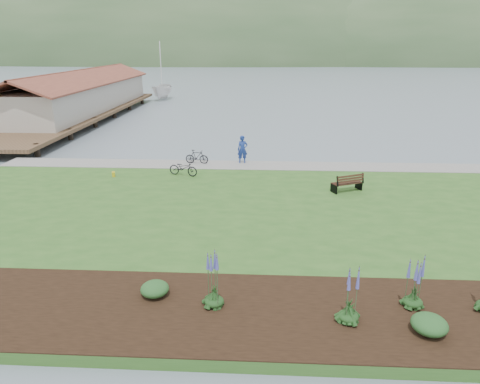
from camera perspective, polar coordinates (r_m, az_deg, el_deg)
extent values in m
plane|color=slate|center=(22.63, 1.00, -2.16)|extent=(600.00, 600.00, 0.00)
cube|color=#2D5A20|center=(20.71, 0.81, -3.66)|extent=(34.00, 20.00, 0.40)
cube|color=gray|center=(29.05, 1.49, 3.58)|extent=(34.00, 2.20, 0.03)
cube|color=black|center=(13.92, 12.41, -15.59)|extent=(24.00, 4.40, 0.04)
cube|color=#4C3826|center=(51.94, -20.86, 9.84)|extent=(8.00, 36.00, 0.30)
cube|color=#B2ADA3|center=(53.56, -20.23, 11.95)|extent=(6.40, 28.00, 3.00)
cube|color=#321C13|center=(24.60, 14.05, 1.20)|extent=(1.80, 1.26, 0.05)
cube|color=#321C13|center=(24.25, 14.54, 1.70)|extent=(1.62, 0.86, 0.53)
cube|color=black|center=(24.21, 12.39, 0.43)|extent=(0.30, 0.56, 0.47)
cube|color=black|center=(25.15, 15.55, 0.88)|extent=(0.30, 0.56, 0.47)
imported|color=navy|center=(29.37, 0.34, 6.00)|extent=(0.89, 0.68, 2.24)
imported|color=black|center=(26.94, -7.58, 3.22)|extent=(1.16, 2.00, 0.99)
imported|color=black|center=(29.54, -5.78, 4.69)|extent=(0.64, 1.63, 0.96)
imported|color=silver|center=(68.23, -10.25, 12.03)|extent=(10.89, 11.07, 27.07)
cube|color=gold|center=(27.71, -16.51, 2.29)|extent=(0.26, 0.32, 0.30)
ellipsoid|color=#153914|center=(13.60, 14.22, -15.77)|extent=(0.62, 0.62, 0.31)
cone|color=#42469A|center=(13.09, 14.57, -12.32)|extent=(0.32, 0.32, 1.61)
ellipsoid|color=#153914|center=(14.86, 22.02, -13.42)|extent=(0.62, 0.62, 0.31)
cone|color=#42469A|center=(14.39, 22.50, -10.21)|extent=(0.40, 0.40, 1.59)
ellipsoid|color=#153914|center=(13.89, -3.47, -14.33)|extent=(0.62, 0.62, 0.31)
cone|color=#42469A|center=(13.29, -3.57, -10.20)|extent=(0.40, 0.40, 1.99)
ellipsoid|color=#1E4C21|center=(14.59, -11.30, -12.55)|extent=(0.93, 0.93, 0.46)
ellipsoid|color=#1E4C21|center=(13.83, 23.93, -15.83)|extent=(1.03, 1.03, 0.51)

